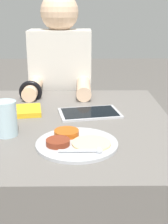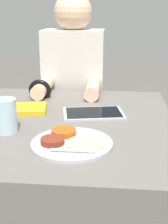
{
  "view_description": "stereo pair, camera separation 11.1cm",
  "coord_description": "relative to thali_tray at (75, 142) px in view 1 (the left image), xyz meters",
  "views": [
    {
      "loc": [
        0.16,
        -1.13,
        1.12
      ],
      "look_at": [
        0.17,
        -0.07,
        0.76
      ],
      "focal_mm": 50.0,
      "sensor_mm": 36.0,
      "label": 1
    },
    {
      "loc": [
        0.27,
        -1.12,
        1.12
      ],
      "look_at": [
        0.17,
        -0.07,
        0.76
      ],
      "focal_mm": 50.0,
      "sensor_mm": 36.0,
      "label": 2
    }
  ],
  "objects": [
    {
      "name": "drinking_glass",
      "position": [
        -0.24,
        0.08,
        0.05
      ],
      "size": [
        0.08,
        0.08,
        0.12
      ],
      "color": "silver",
      "rests_on": "dining_table"
    },
    {
      "name": "dining_table",
      "position": [
        -0.14,
        0.22,
        -0.36
      ],
      "size": [
        1.02,
        0.92,
        0.7
      ],
      "color": "slate",
      "rests_on": "ground_plane"
    },
    {
      "name": "thali_tray",
      "position": [
        0.0,
        0.0,
        0.0
      ],
      "size": [
        0.26,
        0.26,
        0.03
      ],
      "color": "#B7BABF",
      "rests_on": "dining_table"
    },
    {
      "name": "person_diner",
      "position": [
        -0.09,
        0.82,
        -0.14
      ],
      "size": [
        0.35,
        0.47,
        1.19
      ],
      "color": "black",
      "rests_on": "ground_plane"
    },
    {
      "name": "red_notebook",
      "position": [
        -0.25,
        0.31,
        -0.0
      ],
      "size": [
        0.23,
        0.17,
        0.02
      ],
      "color": "silver",
      "rests_on": "dining_table"
    },
    {
      "name": "tablet_device",
      "position": [
        0.05,
        0.3,
        -0.0
      ],
      "size": [
        0.27,
        0.2,
        0.01
      ],
      "color": "#B7B7BC",
      "rests_on": "dining_table"
    }
  ]
}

